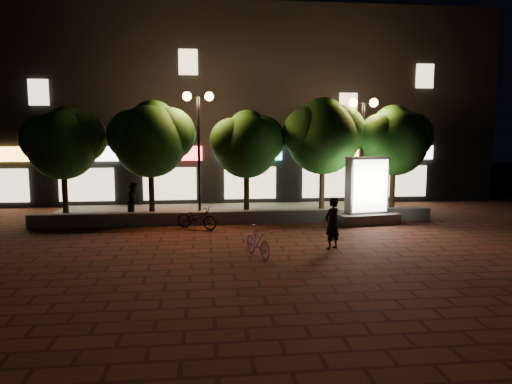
{
  "coord_description": "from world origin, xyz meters",
  "views": [
    {
      "loc": [
        -1.25,
        -14.22,
        3.54
      ],
      "look_at": [
        0.48,
        1.5,
        1.56
      ],
      "focal_mm": 32.52,
      "sensor_mm": 36.0,
      "label": 1
    }
  ],
  "objects": [
    {
      "name": "street_lamp_left",
      "position": [
        -1.5,
        5.2,
        4.03
      ],
      "size": [
        1.26,
        0.36,
        5.18
      ],
      "color": "black",
      "rests_on": "sidewalk"
    },
    {
      "name": "ad_kiosk",
      "position": [
        5.12,
        3.45,
        1.07
      ],
      "size": [
        2.62,
        1.61,
        2.66
      ],
      "color": "slate",
      "rests_on": "ground"
    },
    {
      "name": "tree_far_left",
      "position": [
        -6.95,
        5.46,
        3.29
      ],
      "size": [
        3.36,
        2.8,
        4.63
      ],
      "color": "#312013",
      "rests_on": "sidewalk"
    },
    {
      "name": "sidewalk",
      "position": [
        0.0,
        6.5,
        0.04
      ],
      "size": [
        16.0,
        5.0,
        0.08
      ],
      "primitive_type": "cube",
      "color": "slate",
      "rests_on": "ground"
    },
    {
      "name": "building_block",
      "position": [
        -0.01,
        12.99,
        5.0
      ],
      "size": [
        28.0,
        8.12,
        11.3
      ],
      "color": "black",
      "rests_on": "ground"
    },
    {
      "name": "rider",
      "position": [
        2.63,
        -0.51,
        0.8
      ],
      "size": [
        0.7,
        0.65,
        1.61
      ],
      "primitive_type": "imported",
      "rotation": [
        0.0,
        0.0,
        3.76
      ],
      "color": "black",
      "rests_on": "ground"
    },
    {
      "name": "pedestrian",
      "position": [
        -4.13,
        4.78,
        0.84
      ],
      "size": [
        0.72,
        0.85,
        1.53
      ],
      "primitive_type": "imported",
      "rotation": [
        0.0,
        0.0,
        1.36
      ],
      "color": "black",
      "rests_on": "sidewalk"
    },
    {
      "name": "tree_mid",
      "position": [
        0.55,
        5.46,
        3.22
      ],
      "size": [
        3.24,
        2.7,
        4.5
      ],
      "color": "#312013",
      "rests_on": "sidewalk"
    },
    {
      "name": "scooter_pink",
      "position": [
        0.24,
        -1.16,
        0.46
      ],
      "size": [
        0.9,
        1.58,
        0.91
      ],
      "primitive_type": "imported",
      "rotation": [
        0.0,
        0.0,
        0.33
      ],
      "color": "#E997D8",
      "rests_on": "ground"
    },
    {
      "name": "tree_left",
      "position": [
        -3.45,
        5.46,
        3.44
      ],
      "size": [
        3.6,
        3.0,
        4.89
      ],
      "color": "#312013",
      "rests_on": "sidewalk"
    },
    {
      "name": "ground",
      "position": [
        0.0,
        0.0,
        0.0
      ],
      "size": [
        80.0,
        80.0,
        0.0
      ],
      "primitive_type": "plane",
      "color": "#53231A",
      "rests_on": "ground"
    },
    {
      "name": "street_lamp_right",
      "position": [
        5.5,
        5.2,
        3.89
      ],
      "size": [
        1.26,
        0.36,
        4.98
      ],
      "color": "black",
      "rests_on": "sidewalk"
    },
    {
      "name": "tree_right",
      "position": [
        3.86,
        5.46,
        3.57
      ],
      "size": [
        3.72,
        3.1,
        5.07
      ],
      "color": "#312013",
      "rests_on": "sidewalk"
    },
    {
      "name": "tree_far_right",
      "position": [
        7.05,
        5.46,
        3.37
      ],
      "size": [
        3.48,
        2.9,
        4.76
      ],
      "color": "#312013",
      "rests_on": "sidewalk"
    },
    {
      "name": "retaining_wall",
      "position": [
        0.0,
        4.0,
        0.25
      ],
      "size": [
        16.0,
        0.45,
        0.5
      ],
      "primitive_type": "cube",
      "color": "slate",
      "rests_on": "ground"
    },
    {
      "name": "scooter_parked",
      "position": [
        -1.58,
        3.0,
        0.44
      ],
      "size": [
        1.74,
        1.31,
        0.88
      ],
      "primitive_type": "imported",
      "rotation": [
        0.0,
        0.0,
        1.07
      ],
      "color": "black",
      "rests_on": "ground"
    }
  ]
}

